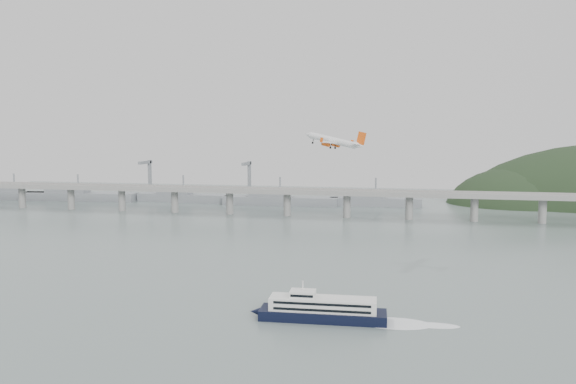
# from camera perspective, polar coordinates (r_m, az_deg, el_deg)

# --- Properties ---
(ground) EXTENTS (900.00, 900.00, 0.00)m
(ground) POSITION_cam_1_polar(r_m,az_deg,el_deg) (272.69, -2.31, -8.77)
(ground) COLOR slate
(ground) RESTS_ON ground
(bridge) EXTENTS (800.00, 22.00, 23.90)m
(bridge) POSITION_cam_1_polar(r_m,az_deg,el_deg) (463.35, 3.40, -0.36)
(bridge) COLOR gray
(bridge) RESTS_ON ground
(distant_fleet) EXTENTS (453.00, 60.90, 40.00)m
(distant_fleet) POSITION_cam_1_polar(r_m,az_deg,el_deg) (568.38, -11.24, -0.42)
(distant_fleet) COLOR slate
(distant_fleet) RESTS_ON ground
(ferry) EXTENTS (78.07, 15.20, 14.72)m
(ferry) POSITION_cam_1_polar(r_m,az_deg,el_deg) (214.78, 3.55, -11.82)
(ferry) COLOR black
(ferry) RESTS_ON ground
(airliner) EXTENTS (38.53, 36.07, 10.98)m
(airliner) POSITION_cam_1_polar(r_m,az_deg,el_deg) (326.44, 4.71, 5.19)
(airliner) COLOR white
(airliner) RESTS_ON ground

